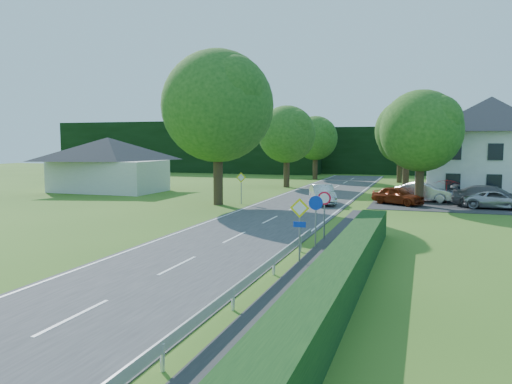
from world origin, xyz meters
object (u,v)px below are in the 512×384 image
(streetlight, at_px, (415,146))
(moving_car, at_px, (322,194))
(parasol, at_px, (446,191))
(parked_car_silver_a, at_px, (423,192))
(parked_car_silver_b, at_px, (498,200))
(motorcycle, at_px, (323,191))
(parked_car_grey, at_px, (492,197))
(parked_car_red, at_px, (398,195))

(streetlight, distance_m, moving_car, 8.24)
(moving_car, height_order, parasol, parasol)
(parked_car_silver_a, distance_m, parked_car_silver_b, 5.86)
(motorcycle, xyz_separation_m, parked_car_silver_b, (13.27, -3.94, 0.14))
(parasol, bearing_deg, moving_car, -156.44)
(parked_car_grey, distance_m, parked_car_silver_b, 0.66)
(streetlight, xyz_separation_m, parked_car_silver_a, (0.71, 1.00, -3.67))
(motorcycle, distance_m, parked_car_red, 7.40)
(moving_car, height_order, parked_car_silver_a, parked_car_silver_a)
(parked_car_silver_b, bearing_deg, streetlight, 74.44)
(parked_car_red, height_order, parked_car_silver_b, parked_car_red)
(motorcycle, relative_size, parked_car_silver_a, 0.42)
(parked_car_silver_b, relative_size, parasol, 2.23)
(streetlight, bearing_deg, parasol, 14.28)
(parked_car_silver_a, relative_size, parked_car_grey, 0.84)
(moving_car, relative_size, motorcycle, 2.35)
(motorcycle, bearing_deg, parked_car_grey, 7.35)
(moving_car, bearing_deg, parasol, 4.07)
(parked_car_red, distance_m, parasol, 4.24)
(moving_car, xyz_separation_m, motorcycle, (-0.94, 5.25, -0.24))
(motorcycle, relative_size, parasol, 0.92)
(moving_car, relative_size, parked_car_silver_b, 0.97)
(moving_car, relative_size, parked_car_grey, 0.82)
(parasol, bearing_deg, parked_car_silver_b, -38.18)
(parked_car_red, bearing_deg, parked_car_grey, -57.76)
(parked_car_silver_a, height_order, parasol, parasol)
(parked_car_red, distance_m, parked_car_silver_b, 6.85)
(parked_car_red, relative_size, parasol, 1.94)
(motorcycle, bearing_deg, parked_car_red, -7.79)
(parked_car_grey, bearing_deg, parked_car_silver_a, 74.99)
(parked_car_silver_b, bearing_deg, motorcycle, 77.10)
(parked_car_silver_a, relative_size, parked_car_silver_b, 0.99)
(parked_car_silver_a, bearing_deg, parasol, -98.92)
(moving_car, bearing_deg, parked_car_red, -3.44)
(parked_car_silver_b, bearing_deg, parked_car_red, 91.38)
(streetlight, bearing_deg, parked_car_silver_a, 54.49)
(motorcycle, distance_m, parked_car_grey, 13.40)
(streetlight, height_order, parked_car_silver_a, streetlight)
(parked_car_red, relative_size, parked_car_grey, 0.73)
(moving_car, relative_size, parked_car_silver_a, 0.98)
(parked_car_silver_a, bearing_deg, parked_car_red, 150.20)
(streetlight, distance_m, parked_car_grey, 6.70)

